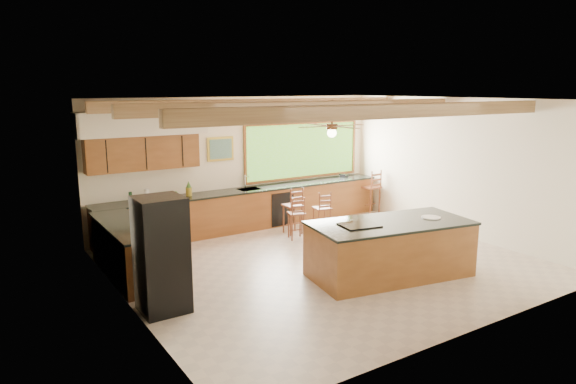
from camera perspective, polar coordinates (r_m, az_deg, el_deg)
ground at (r=9.66m, az=4.11°, el=-7.88°), size 7.20×7.20×0.00m
room_shell at (r=9.59m, az=1.14°, el=5.60°), size 7.27×6.54×3.02m
counter_run at (r=11.18m, az=-7.04°, el=-2.73°), size 7.12×3.10×1.24m
island at (r=9.05m, az=11.24°, el=-6.20°), size 2.94×1.75×0.98m
refrigerator at (r=7.63m, az=-13.89°, el=-6.80°), size 0.67×0.65×1.70m
bar_stool_a at (r=10.94m, az=1.07°, el=-2.49°), size 0.42×0.42×0.93m
bar_stool_b at (r=11.32m, az=0.69°, el=-1.62°), size 0.39×0.39×1.06m
bar_stool_c at (r=11.32m, az=3.96°, el=-1.91°), size 0.41×0.41×0.97m
bar_stool_d at (r=13.30m, az=9.37°, el=0.44°), size 0.43×0.43×1.15m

